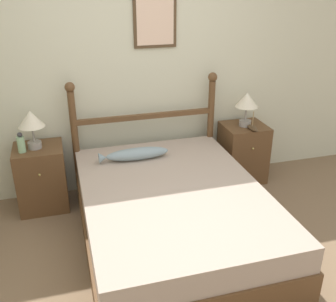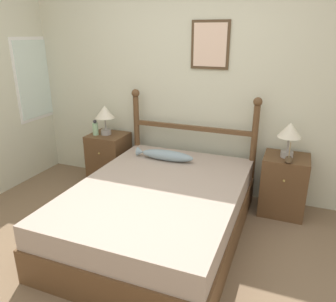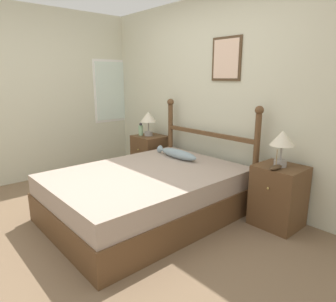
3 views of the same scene
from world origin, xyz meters
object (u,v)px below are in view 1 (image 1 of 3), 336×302
(nightstand_left, at_px, (42,177))
(model_boat, at_px, (252,128))
(nightstand_right, at_px, (243,152))
(table_lamp_left, at_px, (31,122))
(table_lamp_right, at_px, (247,102))
(fish_pillow, at_px, (135,154))
(bottle, at_px, (21,143))
(bed, at_px, (173,215))

(nightstand_left, xyz_separation_m, model_boat, (2.20, -0.14, 0.35))
(nightstand_right, height_order, table_lamp_left, table_lamp_left)
(table_lamp_right, distance_m, fish_pillow, 1.34)
(table_lamp_right, relative_size, bottle, 1.89)
(bed, height_order, model_boat, model_boat)
(nightstand_right, height_order, table_lamp_right, table_lamp_right)
(nightstand_right, distance_m, fish_pillow, 1.33)
(bottle, relative_size, fish_pillow, 0.29)
(nightstand_right, relative_size, table_lamp_right, 1.75)
(nightstand_right, bearing_deg, model_boat, -83.53)
(bed, xyz_separation_m, table_lamp_right, (1.08, 0.89, 0.66))
(nightstand_right, bearing_deg, nightstand_left, 180.00)
(table_lamp_right, bearing_deg, bottle, -178.49)
(nightstand_right, relative_size, fish_pillow, 0.96)
(nightstand_right, relative_size, model_boat, 3.23)
(nightstand_right, distance_m, model_boat, 0.38)
(bed, xyz_separation_m, nightstand_right, (1.09, 0.90, 0.07))
(fish_pillow, bearing_deg, model_boat, 5.19)
(table_lamp_left, relative_size, fish_pillow, 0.55)
(table_lamp_right, bearing_deg, nightstand_right, 55.28)
(nightstand_left, bearing_deg, bottle, -150.95)
(nightstand_left, height_order, bottle, bottle)
(nightstand_right, xyz_separation_m, table_lamp_right, (-0.01, -0.01, 0.59))
(bed, bearing_deg, nightstand_right, 39.53)
(nightstand_left, height_order, nightstand_right, same)
(bed, distance_m, model_boat, 1.41)
(nightstand_left, xyz_separation_m, nightstand_right, (2.18, 0.00, 0.00))
(table_lamp_right, height_order, model_boat, table_lamp_right)
(table_lamp_right, distance_m, bottle, 2.31)
(nightstand_right, height_order, model_boat, model_boat)
(bed, bearing_deg, table_lamp_left, 141.15)
(bed, distance_m, fish_pillow, 0.75)
(bed, bearing_deg, table_lamp_right, 39.38)
(bed, bearing_deg, bottle, 145.85)
(bed, xyz_separation_m, table_lamp_left, (-1.11, 0.89, 0.66))
(table_lamp_left, distance_m, model_boat, 2.24)
(bed, height_order, table_lamp_right, table_lamp_right)
(nightstand_left, relative_size, nightstand_right, 1.00)
(bottle, bearing_deg, table_lamp_right, 1.51)
(table_lamp_right, bearing_deg, nightstand_left, 179.70)
(table_lamp_right, height_order, fish_pillow, table_lamp_right)
(nightstand_left, relative_size, model_boat, 3.23)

